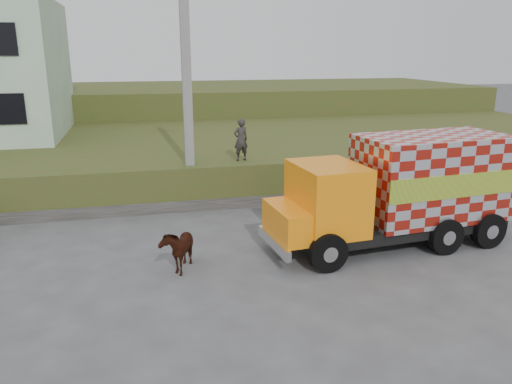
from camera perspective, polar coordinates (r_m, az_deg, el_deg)
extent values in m
plane|color=#474749|center=(13.58, -1.07, -7.05)|extent=(120.00, 120.00, 0.00)
cube|color=#36501A|center=(22.84, -6.42, 4.31)|extent=(40.00, 12.00, 1.50)
cube|color=#36501A|center=(34.54, -8.95, 9.39)|extent=(40.00, 12.00, 3.00)
cube|color=#595651|center=(17.21, -10.59, -1.60)|extent=(16.00, 0.50, 0.40)
cube|color=gray|center=(16.96, -7.88, 11.37)|extent=(0.30, 0.30, 8.00)
cube|color=black|center=(14.57, 15.58, -3.59)|extent=(6.25, 2.53, 0.31)
cube|color=orange|center=(13.21, 8.13, -0.66)|extent=(1.80, 2.20, 1.79)
cube|color=orange|center=(12.95, 3.95, -3.36)|extent=(1.07, 1.96, 0.81)
cube|color=silver|center=(14.83, 19.40, 1.67)|extent=(4.31, 2.53, 2.33)
cube|color=yellow|center=(14.01, 22.11, 0.61)|extent=(4.11, 0.42, 0.63)
cube|color=yellow|center=(15.67, 16.98, 2.62)|extent=(4.11, 0.42, 0.63)
cube|color=silver|center=(12.99, 2.06, -5.81)|extent=(0.33, 2.07, 0.27)
cylinder|color=black|center=(12.51, 8.20, -6.85)|extent=(1.01, 0.40, 0.99)
cylinder|color=black|center=(14.24, 4.49, -3.86)|extent=(1.01, 0.40, 0.99)
cylinder|color=black|center=(14.35, 20.83, -4.74)|extent=(1.01, 0.40, 0.99)
cylinder|color=black|center=(15.89, 16.18, -2.35)|extent=(1.01, 0.40, 0.99)
cylinder|color=black|center=(15.27, 25.02, -3.98)|extent=(1.01, 0.40, 0.99)
cylinder|color=black|center=(16.72, 20.24, -1.80)|extent=(1.01, 0.40, 0.99)
imported|color=black|center=(12.65, -8.88, -6.26)|extent=(1.04, 1.47, 1.13)
imported|color=#2E2B29|center=(17.72, -1.75, 5.99)|extent=(0.62, 0.49, 1.50)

